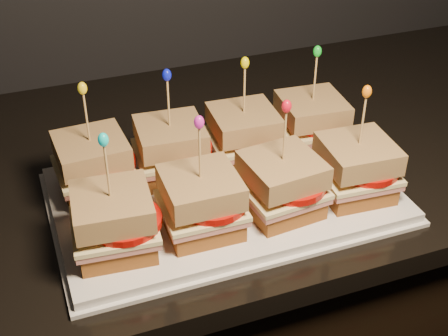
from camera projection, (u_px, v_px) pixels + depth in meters
name	position (u px, v px, depth m)	size (l,w,h in m)	color
granite_slab	(90.00, 183.00, 0.93)	(2.68, 0.64, 0.03)	black
platter	(224.00, 196.00, 0.86)	(0.45, 0.28, 0.02)	white
platter_rim	(224.00, 199.00, 0.86)	(0.47, 0.29, 0.01)	white
sandwich_0_bread_bot	(95.00, 181.00, 0.85)	(0.09, 0.09, 0.02)	brown
sandwich_0_ham	(94.00, 171.00, 0.84)	(0.10, 0.09, 0.01)	#B1645B
sandwich_0_cheese	(93.00, 167.00, 0.84)	(0.10, 0.10, 0.01)	#F5E8A1
sandwich_0_tomato	(103.00, 163.00, 0.83)	(0.09, 0.09, 0.01)	#AE0D06
sandwich_0_bread_top	(91.00, 150.00, 0.82)	(0.09, 0.09, 0.03)	brown
sandwich_0_pick	(87.00, 120.00, 0.80)	(0.00, 0.00, 0.09)	tan
sandwich_0_frill	(82.00, 88.00, 0.77)	(0.01, 0.01, 0.02)	yellow
sandwich_1_bread_bot	(172.00, 166.00, 0.88)	(0.09, 0.09, 0.02)	brown
sandwich_1_ham	(171.00, 156.00, 0.87)	(0.10, 0.09, 0.01)	#B1645B
sandwich_1_cheese	(171.00, 152.00, 0.87)	(0.10, 0.10, 0.01)	#F5E8A1
sandwich_1_tomato	(180.00, 148.00, 0.86)	(0.09, 0.09, 0.01)	#AE0D06
sandwich_1_bread_top	(170.00, 135.00, 0.85)	(0.09, 0.09, 0.03)	brown
sandwich_1_pick	(169.00, 106.00, 0.83)	(0.00, 0.00, 0.09)	tan
sandwich_1_frill	(167.00, 75.00, 0.80)	(0.01, 0.01, 0.02)	#0C16D4
sandwich_2_bread_bot	(243.00, 151.00, 0.91)	(0.09, 0.09, 0.02)	brown
sandwich_2_ham	(243.00, 142.00, 0.90)	(0.10, 0.09, 0.01)	#B1645B
sandwich_2_cheese	(243.00, 138.00, 0.90)	(0.10, 0.10, 0.01)	#F5E8A1
sandwich_2_tomato	(253.00, 134.00, 0.89)	(0.09, 0.09, 0.01)	#AE0D06
sandwich_2_bread_top	(244.00, 121.00, 0.88)	(0.09, 0.09, 0.03)	brown
sandwich_2_pick	(244.00, 93.00, 0.86)	(0.00, 0.00, 0.09)	tan
sandwich_2_frill	(245.00, 63.00, 0.83)	(0.01, 0.01, 0.02)	#E7D701
sandwich_3_bread_bot	(310.00, 138.00, 0.94)	(0.09, 0.09, 0.02)	brown
sandwich_3_ham	(310.00, 129.00, 0.94)	(0.10, 0.09, 0.01)	#B1645B
sandwich_3_cheese	(311.00, 125.00, 0.93)	(0.10, 0.10, 0.01)	#F5E8A1
sandwich_3_tomato	(320.00, 121.00, 0.93)	(0.09, 0.09, 0.01)	#AE0D06
sandwich_3_bread_top	(312.00, 109.00, 0.92)	(0.09, 0.09, 0.03)	brown
sandwich_3_pick	(315.00, 81.00, 0.89)	(0.00, 0.00, 0.09)	tan
sandwich_3_frill	(317.00, 51.00, 0.87)	(0.01, 0.01, 0.02)	green
sandwich_4_bread_bot	(116.00, 240.00, 0.75)	(0.09, 0.09, 0.02)	brown
sandwich_4_ham	(115.00, 229.00, 0.74)	(0.10, 0.09, 0.01)	#B1645B
sandwich_4_cheese	(114.00, 225.00, 0.74)	(0.10, 0.10, 0.01)	#F5E8A1
sandwich_4_tomato	(125.00, 221.00, 0.73)	(0.09, 0.09, 0.01)	#AE0D06
sandwich_4_bread_top	(112.00, 206.00, 0.72)	(0.09, 0.09, 0.03)	brown
sandwich_4_pick	(108.00, 174.00, 0.70)	(0.00, 0.00, 0.09)	tan
sandwich_4_frill	(103.00, 140.00, 0.67)	(0.01, 0.01, 0.02)	#0DCAC8
sandwich_5_bread_bot	(202.00, 220.00, 0.78)	(0.09, 0.09, 0.02)	brown
sandwich_5_ham	(201.00, 210.00, 0.77)	(0.10, 0.09, 0.01)	#B1645B
sandwich_5_cheese	(201.00, 205.00, 0.77)	(0.10, 0.10, 0.01)	#F5E8A1
sandwich_5_tomato	(212.00, 201.00, 0.76)	(0.09, 0.09, 0.01)	#AE0D06
sandwich_5_bread_top	(201.00, 187.00, 0.75)	(0.09, 0.09, 0.03)	brown
sandwich_5_pick	(200.00, 156.00, 0.73)	(0.00, 0.00, 0.09)	tan
sandwich_5_frill	(199.00, 122.00, 0.70)	(0.01, 0.01, 0.02)	#C821A8
sandwich_6_bread_bot	(281.00, 202.00, 0.81)	(0.09, 0.09, 0.02)	brown
sandwich_6_ham	(281.00, 192.00, 0.80)	(0.10, 0.09, 0.01)	#B1645B
sandwich_6_cheese	(281.00, 187.00, 0.80)	(0.10, 0.10, 0.01)	#F5E8A1
sandwich_6_tomato	(292.00, 183.00, 0.79)	(0.09, 0.09, 0.01)	#AE0D06
sandwich_6_bread_top	(283.00, 170.00, 0.78)	(0.09, 0.09, 0.03)	brown
sandwich_6_pick	(285.00, 139.00, 0.76)	(0.00, 0.00, 0.09)	tan
sandwich_6_frill	(287.00, 106.00, 0.73)	(0.01, 0.01, 0.02)	red
sandwich_7_bread_bot	(354.00, 185.00, 0.84)	(0.09, 0.09, 0.02)	brown
sandwich_7_ham	(355.00, 175.00, 0.83)	(0.10, 0.09, 0.01)	#B1645B
sandwich_7_cheese	(356.00, 171.00, 0.83)	(0.10, 0.10, 0.01)	#F5E8A1
sandwich_7_tomato	(367.00, 167.00, 0.82)	(0.09, 0.09, 0.01)	#AE0D06
sandwich_7_bread_top	(358.00, 153.00, 0.81)	(0.09, 0.09, 0.03)	brown
sandwich_7_pick	(362.00, 123.00, 0.79)	(0.00, 0.00, 0.09)	tan
sandwich_7_frill	(367.00, 92.00, 0.76)	(0.01, 0.01, 0.02)	orange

